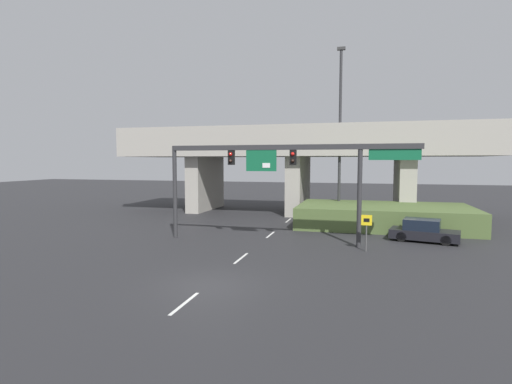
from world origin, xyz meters
name	(u,v)px	position (x,y,z in m)	size (l,w,h in m)	color
ground_plane	(209,284)	(0.00, 0.00, 0.00)	(160.00, 160.00, 0.00)	#262628
lane_markings	(270,235)	(0.00, 11.74, 0.00)	(0.14, 30.59, 0.01)	silver
signal_gantry	(280,164)	(1.22, 9.16, 5.04)	(15.81, 0.44, 6.23)	#2D2D30
speed_limit_sign	(366,227)	(6.50, 8.06, 1.43)	(0.60, 0.11, 2.18)	#4C4C4C
highway_light_pole_near	(340,131)	(4.24, 20.28, 7.86)	(0.70, 0.36, 14.96)	#2D2D30
overpass_bridge	(299,155)	(0.00, 24.29, 5.84)	(35.36, 9.32, 8.50)	#A39E93
grass_embankment	(383,216)	(7.90, 17.62, 0.84)	(13.29, 7.75, 1.68)	#4C6033
parked_sedan_near_right	(423,231)	(10.13, 12.10, 0.67)	(4.51, 2.73, 1.45)	black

